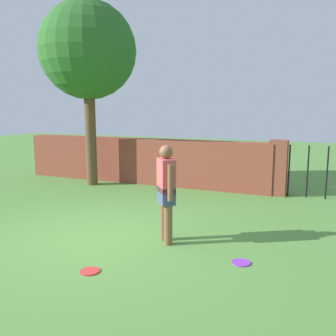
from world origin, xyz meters
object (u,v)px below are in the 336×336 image
object	(u,v)px
person	(166,189)
frisbee_red	(90,271)
tree	(88,51)
frisbee_purple	(241,263)

from	to	relation	value
person	frisbee_red	size ratio (longest dim) A/B	6.00
tree	frisbee_purple	bearing A→B (deg)	-36.16
tree	frisbee_purple	distance (m)	7.36
person	frisbee_red	world-z (taller)	person
tree	frisbee_red	world-z (taller)	tree
tree	person	xyz separation A→B (m)	(3.81, -3.39, -2.83)
person	frisbee_purple	size ratio (longest dim) A/B	6.00
frisbee_purple	frisbee_red	distance (m)	2.13
person	frisbee_purple	bearing A→B (deg)	34.75
frisbee_red	frisbee_purple	bearing A→B (deg)	30.49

